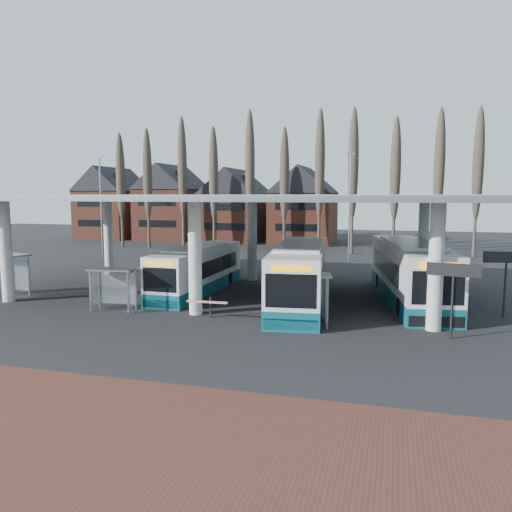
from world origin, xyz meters
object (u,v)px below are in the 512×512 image
(bus_2, at_px, (300,275))
(shelter_1, at_px, (114,280))
(bus_1, at_px, (198,270))
(bus_3, at_px, (410,273))
(shelter_2, at_px, (302,288))
(shelter_0, at_px, (9,265))

(bus_2, distance_m, shelter_1, 10.53)
(bus_1, bearing_deg, bus_3, 3.68)
(bus_3, bearing_deg, shelter_2, -135.09)
(bus_2, distance_m, bus_3, 6.64)
(bus_3, height_order, shelter_1, bus_3)
(bus_2, bearing_deg, bus_3, 14.82)
(shelter_1, bearing_deg, shelter_2, -7.52)
(bus_1, xyz_separation_m, shelter_2, (8.07, -6.61, 0.43))
(bus_2, height_order, bus_3, bus_3)
(bus_2, xyz_separation_m, shelter_2, (0.99, -4.88, 0.19))
(bus_1, height_order, bus_3, bus_3)
(bus_1, distance_m, bus_3, 13.29)
(shelter_0, distance_m, shelter_2, 19.15)
(shelter_0, height_order, shelter_1, shelter_0)
(bus_3, height_order, shelter_0, bus_3)
(shelter_2, bearing_deg, bus_2, 89.95)
(bus_3, bearing_deg, shelter_1, -165.90)
(bus_1, relative_size, bus_3, 0.82)
(shelter_2, bearing_deg, bus_1, 129.17)
(shelter_1, bearing_deg, bus_1, 63.12)
(bus_2, height_order, shelter_1, bus_2)
(bus_1, xyz_separation_m, shelter_1, (-2.44, -6.22, 0.28))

